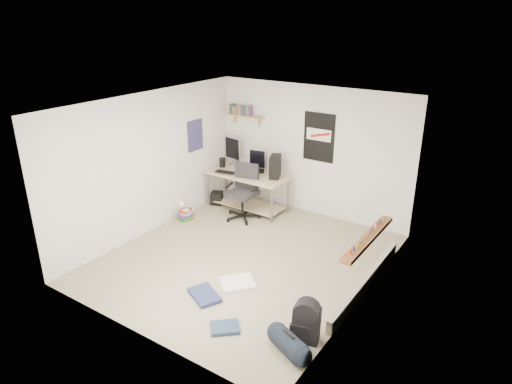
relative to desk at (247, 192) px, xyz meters
The scene contains 26 objects.
floor 2.04m from the desk, 56.67° to the right, with size 4.00×4.50×0.01m, color gray.
ceiling 2.93m from the desk, 56.67° to the right, with size 4.00×4.50×0.01m, color white.
back_wall 1.53m from the desk, 27.69° to the left, with size 4.00×0.01×2.50m, color silver.
left_wall 2.10m from the desk, 118.30° to the right, with size 0.01×4.50×2.50m, color silver.
right_wall 3.64m from the desk, 28.35° to the right, with size 0.01×4.50×2.50m, color silver.
desk is the anchor object (origin of this frame).
monitor_left 0.90m from the desk, 151.83° to the left, with size 0.44×0.11×0.48m, color #9C9CA0.
monitor_right 0.63m from the desk, 37.59° to the left, with size 0.35×0.09×0.39m, color #9E9EA3.
pc_tower 0.83m from the desk, 15.14° to the left, with size 0.19×0.40×0.41m, color black.
keyboard 0.59m from the desk, 151.73° to the right, with size 0.41×0.14×0.02m, color black.
speaker_left 0.81m from the desk, behind, with size 0.09×0.09×0.19m, color black.
speaker_right 0.56m from the desk, 41.99° to the left, with size 0.08×0.08×0.16m, color black.
office_chair 0.49m from the desk, 66.24° to the right, with size 0.69×0.69×1.06m, color black.
wall_shelf 1.53m from the desk, 126.87° to the left, with size 0.80×0.22×0.24m, color tan.
poster_back_wall 1.81m from the desk, 23.84° to the left, with size 0.62×0.03×0.92m, color black.
poster_left_wall 1.51m from the desk, 151.64° to the right, with size 0.02×0.42×0.60m, color navy.
window 3.52m from the desk, 24.27° to the right, with size 0.10×1.50×1.26m, color brown.
baseboard_heater 3.36m from the desk, 24.24° to the right, with size 0.08×2.50×0.18m, color #B7B2A8.
backpack 4.03m from the desk, 44.91° to the right, with size 0.33×0.26×0.44m, color black.
duffel_bag 4.25m from the desk, 48.59° to the right, with size 0.25×0.25×0.49m, color black.
tshirt 2.79m from the desk, 58.24° to the right, with size 0.49×0.41×0.04m, color white.
jeans_a 3.15m from the desk, 66.22° to the right, with size 0.50×0.32×0.05m, color navy.
jeans_b 3.81m from the desk, 59.48° to the right, with size 0.36×0.27×0.05m, color navy.
book_stack 1.31m from the desk, 120.09° to the right, with size 0.49×0.40×0.33m, color brown.
desk_lamp 1.30m from the desk, 118.89° to the right, with size 0.13×0.21×0.21m, color white.
subwoofer 0.71m from the desk, 165.45° to the right, with size 0.23×0.23×0.25m, color black.
Camera 1 is at (3.77, -5.28, 3.75)m, focal length 32.00 mm.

